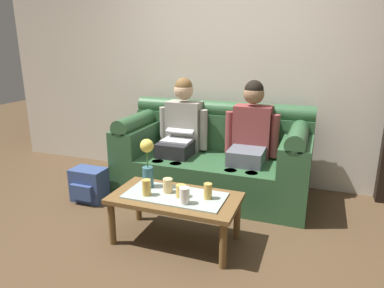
% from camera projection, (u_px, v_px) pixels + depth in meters
% --- Properties ---
extents(ground_plane, '(14.00, 14.00, 0.00)m').
position_uv_depth(ground_plane, '(171.00, 247.00, 2.81)').
color(ground_plane, '#4C3823').
extents(back_wall_patterned, '(6.00, 0.12, 2.90)m').
position_uv_depth(back_wall_patterned, '(229.00, 55.00, 3.94)').
color(back_wall_patterned, beige).
rests_on(back_wall_patterned, ground_plane).
extents(couch, '(1.98, 0.88, 0.96)m').
position_uv_depth(couch, '(214.00, 159.00, 3.75)').
color(couch, '#2D5633').
rests_on(couch, ground_plane).
extents(person_left, '(0.56, 0.67, 1.22)m').
position_uv_depth(person_left, '(181.00, 131.00, 3.80)').
color(person_left, '#232326').
rests_on(person_left, ground_plane).
extents(person_right, '(0.56, 0.67, 1.22)m').
position_uv_depth(person_right, '(250.00, 137.00, 3.55)').
color(person_right, '#595B66').
rests_on(person_right, ground_plane).
extents(coffee_table, '(1.02, 0.53, 0.41)m').
position_uv_depth(coffee_table, '(175.00, 202.00, 2.80)').
color(coffee_table, brown).
rests_on(coffee_table, ground_plane).
extents(flower_vase, '(0.11, 0.11, 0.41)m').
position_uv_depth(flower_vase, '(147.00, 162.00, 2.89)').
color(flower_vase, '#336672').
rests_on(flower_vase, coffee_table).
extents(cup_near_left, '(0.08, 0.08, 0.13)m').
position_uv_depth(cup_near_left, '(184.00, 195.00, 2.62)').
color(cup_near_left, white).
rests_on(cup_near_left, coffee_table).
extents(cup_near_right, '(0.08, 0.08, 0.10)m').
position_uv_depth(cup_near_right, '(181.00, 191.00, 2.74)').
color(cup_near_right, gold).
rests_on(cup_near_right, coffee_table).
extents(cup_far_center, '(0.07, 0.07, 0.12)m').
position_uv_depth(cup_far_center, '(208.00, 191.00, 2.70)').
color(cup_far_center, gold).
rests_on(cup_far_center, coffee_table).
extents(cup_far_left, '(0.07, 0.07, 0.13)m').
position_uv_depth(cup_far_left, '(147.00, 187.00, 2.76)').
color(cup_far_left, gold).
rests_on(cup_far_left, coffee_table).
extents(cup_far_right, '(0.08, 0.08, 0.12)m').
position_uv_depth(cup_far_right, '(168.00, 186.00, 2.82)').
color(cup_far_right, '#DBB77A').
rests_on(cup_far_right, coffee_table).
extents(backpack_left, '(0.34, 0.27, 0.34)m').
position_uv_depth(backpack_left, '(89.00, 185.00, 3.60)').
color(backpack_left, '#33477A').
rests_on(backpack_left, ground_plane).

